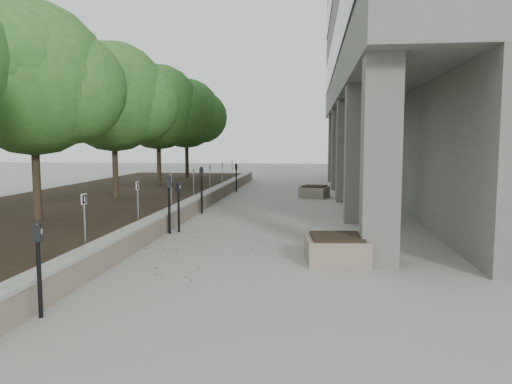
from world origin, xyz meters
The scene contains 23 objects.
ground centered at (0.00, 0.00, 0.00)m, with size 90.00×90.00×0.00m, color gray.
retaining_wall centered at (-1.82, 9.00, 0.25)m, with size 0.39×26.00×0.50m, color gray, non-canonical shape.
planting_bed centered at (-5.50, 9.00, 0.20)m, with size 7.00×26.00×0.40m, color black.
brutalist_building centered at (9.50, 13.00, 7.50)m, with size 13.10×26.00×15.00m, color slate, non-canonical shape.
crabapple_tree_2 centered at (-4.80, 3.00, 3.12)m, with size 4.60×4.00×5.44m, color #295E24, non-canonical shape.
crabapple_tree_3 centered at (-4.80, 8.00, 3.12)m, with size 4.60×4.00×5.44m, color #295E24, non-canonical shape.
crabapple_tree_4 centered at (-4.80, 13.00, 3.12)m, with size 4.60×4.00×5.44m, color #295E24, non-canonical shape.
crabapple_tree_5 centered at (-4.80, 18.00, 3.12)m, with size 4.60×4.00×5.44m, color #295E24, non-canonical shape.
parking_sign_2 centered at (-2.35, 0.50, 0.88)m, with size 0.04×0.22×0.96m, color black, non-canonical shape.
parking_sign_3 centered at (-2.35, 3.50, 0.88)m, with size 0.04×0.22×0.96m, color black, non-canonical shape.
parking_sign_4 centered at (-2.35, 6.50, 0.88)m, with size 0.04×0.22×0.96m, color black, non-canonical shape.
parking_sign_5 centered at (-2.35, 9.50, 0.88)m, with size 0.04×0.22×0.96m, color black, non-canonical shape.
parking_sign_6 centered at (-2.35, 12.50, 0.88)m, with size 0.04×0.22×0.96m, color black, non-canonical shape.
parking_sign_7 centered at (-2.35, 15.50, 0.88)m, with size 0.04×0.22×0.96m, color black, non-canonical shape.
parking_sign_8 centered at (-2.35, 18.50, 0.88)m, with size 0.04×0.22×0.96m, color black, non-canonical shape.
parking_meter_1 centered at (-1.53, -2.56, 0.66)m, with size 0.13×0.09×1.32m, color black, non-canonical shape.
parking_meter_2 centered at (-1.55, 3.59, 0.76)m, with size 0.15×0.11×1.53m, color black, non-canonical shape.
parking_meter_3 centered at (-1.37, 3.82, 0.67)m, with size 0.13×0.09×1.34m, color black, non-canonical shape.
parking_meter_4 centered at (-1.51, 7.17, 0.78)m, with size 0.15×0.11×1.56m, color black, non-canonical shape.
parking_meter_5 centered at (-1.43, 14.13, 0.68)m, with size 0.13×0.10×1.36m, color black, non-canonical shape.
planter_front centered at (2.59, 1.00, 0.27)m, with size 1.17×1.17×0.55m, color gray, non-canonical shape.
planter_back centered at (2.21, 12.39, 0.26)m, with size 1.10×1.10×0.51m, color gray, non-canonical shape.
berry_scatter centered at (-0.10, 5.00, 0.01)m, with size 3.30×14.10×0.02m, color maroon, non-canonical shape.
Camera 1 is at (2.10, -8.63, 2.37)m, focal length 34.47 mm.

